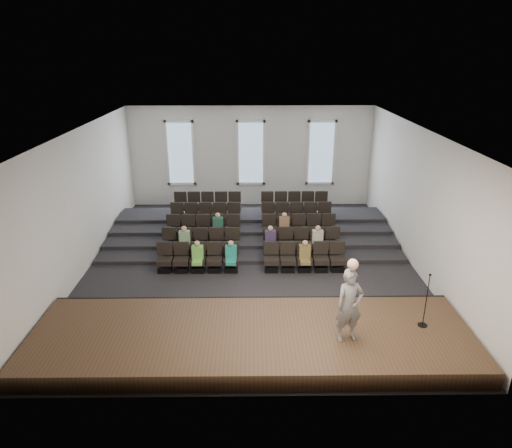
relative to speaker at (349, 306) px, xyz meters
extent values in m
plane|color=black|center=(-2.48, 5.47, -1.49)|extent=(14.00, 14.00, 0.00)
cube|color=white|center=(-2.48, 5.47, 3.52)|extent=(12.00, 14.00, 0.02)
cube|color=silver|center=(-2.48, 12.49, 1.01)|extent=(12.00, 0.04, 5.00)
cube|color=silver|center=(-2.48, -1.55, 1.01)|extent=(12.00, 0.04, 5.00)
cube|color=silver|center=(-8.50, 5.47, 1.01)|extent=(0.04, 14.00, 5.00)
cube|color=silver|center=(3.54, 5.47, 1.01)|extent=(0.04, 14.00, 5.00)
cube|color=#43301D|center=(-2.48, 0.37, -1.24)|extent=(11.80, 3.60, 0.50)
cube|color=black|center=(-2.48, 2.14, -1.24)|extent=(11.80, 0.06, 0.52)
cube|color=black|center=(-2.48, 7.79, -1.41)|extent=(11.80, 4.80, 0.15)
cube|color=black|center=(-2.48, 8.32, -1.34)|extent=(11.80, 3.75, 0.30)
cube|color=black|center=(-2.48, 8.84, -1.26)|extent=(11.80, 2.70, 0.45)
cube|color=black|center=(-2.48, 9.37, -1.19)|extent=(11.80, 1.65, 0.60)
cube|color=black|center=(-5.61, 4.87, -1.39)|extent=(0.47, 0.43, 0.20)
cube|color=black|center=(-5.61, 4.87, -1.08)|extent=(0.55, 0.50, 0.19)
cube|color=black|center=(-5.61, 5.08, -0.67)|extent=(0.55, 0.08, 0.50)
cube|color=black|center=(-5.01, 4.87, -1.39)|extent=(0.47, 0.43, 0.20)
cube|color=black|center=(-5.01, 4.87, -1.08)|extent=(0.55, 0.50, 0.19)
cube|color=black|center=(-5.01, 5.08, -0.67)|extent=(0.55, 0.08, 0.50)
cube|color=black|center=(-4.41, 4.87, -1.39)|extent=(0.47, 0.43, 0.20)
cube|color=black|center=(-4.41, 4.87, -1.08)|extent=(0.55, 0.50, 0.19)
cube|color=black|center=(-4.41, 5.08, -0.67)|extent=(0.55, 0.08, 0.50)
cube|color=black|center=(-3.81, 4.87, -1.39)|extent=(0.47, 0.43, 0.20)
cube|color=black|center=(-3.81, 4.87, -1.08)|extent=(0.55, 0.50, 0.19)
cube|color=black|center=(-3.81, 5.08, -0.67)|extent=(0.55, 0.08, 0.50)
cube|color=black|center=(-3.21, 4.87, -1.39)|extent=(0.47, 0.43, 0.20)
cube|color=black|center=(-3.21, 4.87, -1.08)|extent=(0.55, 0.50, 0.19)
cube|color=black|center=(-3.21, 5.08, -0.67)|extent=(0.55, 0.08, 0.50)
cube|color=black|center=(-1.76, 4.87, -1.39)|extent=(0.47, 0.43, 0.20)
cube|color=black|center=(-1.76, 4.87, -1.08)|extent=(0.55, 0.50, 0.19)
cube|color=black|center=(-1.76, 5.08, -0.67)|extent=(0.55, 0.08, 0.50)
cube|color=black|center=(-1.16, 4.87, -1.39)|extent=(0.47, 0.43, 0.20)
cube|color=black|center=(-1.16, 4.87, -1.08)|extent=(0.55, 0.50, 0.19)
cube|color=black|center=(-1.16, 5.08, -0.67)|extent=(0.55, 0.08, 0.50)
cube|color=black|center=(-0.56, 4.87, -1.39)|extent=(0.47, 0.43, 0.20)
cube|color=black|center=(-0.56, 4.87, -1.08)|extent=(0.55, 0.50, 0.19)
cube|color=black|center=(-0.56, 5.08, -0.67)|extent=(0.55, 0.08, 0.50)
cube|color=black|center=(0.04, 4.87, -1.39)|extent=(0.47, 0.43, 0.20)
cube|color=black|center=(0.04, 4.87, -1.08)|extent=(0.55, 0.50, 0.19)
cube|color=black|center=(0.04, 5.08, -0.67)|extent=(0.55, 0.08, 0.50)
cube|color=black|center=(0.64, 4.87, -1.39)|extent=(0.47, 0.43, 0.20)
cube|color=black|center=(0.64, 4.87, -1.08)|extent=(0.55, 0.50, 0.19)
cube|color=black|center=(0.64, 5.08, -0.67)|extent=(0.55, 0.08, 0.50)
cube|color=black|center=(-5.61, 5.92, -1.24)|extent=(0.47, 0.43, 0.20)
cube|color=black|center=(-5.61, 5.92, -0.93)|extent=(0.55, 0.50, 0.19)
cube|color=black|center=(-5.61, 6.13, -0.52)|extent=(0.55, 0.08, 0.50)
cube|color=black|center=(-5.01, 5.92, -1.24)|extent=(0.47, 0.43, 0.20)
cube|color=black|center=(-5.01, 5.92, -0.93)|extent=(0.55, 0.50, 0.19)
cube|color=black|center=(-5.01, 6.13, -0.52)|extent=(0.55, 0.08, 0.50)
cube|color=black|center=(-4.41, 5.92, -1.24)|extent=(0.47, 0.43, 0.20)
cube|color=black|center=(-4.41, 5.92, -0.93)|extent=(0.55, 0.50, 0.19)
cube|color=black|center=(-4.41, 6.13, -0.52)|extent=(0.55, 0.08, 0.50)
cube|color=black|center=(-3.81, 5.92, -1.24)|extent=(0.47, 0.43, 0.20)
cube|color=black|center=(-3.81, 5.92, -0.93)|extent=(0.55, 0.50, 0.19)
cube|color=black|center=(-3.81, 6.13, -0.52)|extent=(0.55, 0.08, 0.50)
cube|color=black|center=(-3.21, 5.92, -1.24)|extent=(0.47, 0.43, 0.20)
cube|color=black|center=(-3.21, 5.92, -0.93)|extent=(0.55, 0.50, 0.19)
cube|color=black|center=(-3.21, 6.13, -0.52)|extent=(0.55, 0.08, 0.50)
cube|color=black|center=(-1.76, 5.92, -1.24)|extent=(0.47, 0.43, 0.20)
cube|color=black|center=(-1.76, 5.92, -0.93)|extent=(0.55, 0.50, 0.19)
cube|color=black|center=(-1.76, 6.13, -0.52)|extent=(0.55, 0.08, 0.50)
cube|color=black|center=(-1.16, 5.92, -1.24)|extent=(0.47, 0.43, 0.20)
cube|color=black|center=(-1.16, 5.92, -0.93)|extent=(0.55, 0.50, 0.19)
cube|color=black|center=(-1.16, 6.13, -0.52)|extent=(0.55, 0.08, 0.50)
cube|color=black|center=(-0.56, 5.92, -1.24)|extent=(0.47, 0.43, 0.20)
cube|color=black|center=(-0.56, 5.92, -0.93)|extent=(0.55, 0.50, 0.19)
cube|color=black|center=(-0.56, 6.13, -0.52)|extent=(0.55, 0.08, 0.50)
cube|color=black|center=(0.04, 5.92, -1.24)|extent=(0.47, 0.43, 0.20)
cube|color=black|center=(0.04, 5.92, -0.93)|extent=(0.55, 0.50, 0.19)
cube|color=black|center=(0.04, 6.13, -0.52)|extent=(0.55, 0.08, 0.50)
cube|color=black|center=(0.64, 5.92, -1.24)|extent=(0.47, 0.43, 0.20)
cube|color=black|center=(0.64, 5.92, -0.93)|extent=(0.55, 0.50, 0.19)
cube|color=black|center=(0.64, 6.13, -0.52)|extent=(0.55, 0.08, 0.50)
cube|color=black|center=(-5.61, 6.97, -1.09)|extent=(0.47, 0.42, 0.20)
cube|color=black|center=(-5.61, 6.97, -0.78)|extent=(0.55, 0.50, 0.19)
cube|color=black|center=(-5.61, 7.18, -0.37)|extent=(0.55, 0.08, 0.50)
cube|color=black|center=(-5.01, 6.97, -1.09)|extent=(0.47, 0.42, 0.20)
cube|color=black|center=(-5.01, 6.97, -0.78)|extent=(0.55, 0.50, 0.19)
cube|color=black|center=(-5.01, 7.18, -0.37)|extent=(0.55, 0.08, 0.50)
cube|color=black|center=(-4.41, 6.97, -1.09)|extent=(0.47, 0.42, 0.20)
cube|color=black|center=(-4.41, 6.97, -0.78)|extent=(0.55, 0.50, 0.19)
cube|color=black|center=(-4.41, 7.18, -0.37)|extent=(0.55, 0.08, 0.50)
cube|color=black|center=(-3.81, 6.97, -1.09)|extent=(0.47, 0.42, 0.20)
cube|color=black|center=(-3.81, 6.97, -0.78)|extent=(0.55, 0.50, 0.19)
cube|color=black|center=(-3.81, 7.18, -0.37)|extent=(0.55, 0.08, 0.50)
cube|color=black|center=(-3.21, 6.97, -1.09)|extent=(0.47, 0.42, 0.20)
cube|color=black|center=(-3.21, 6.97, -0.78)|extent=(0.55, 0.50, 0.19)
cube|color=black|center=(-3.21, 7.18, -0.37)|extent=(0.55, 0.08, 0.50)
cube|color=black|center=(-1.76, 6.97, -1.09)|extent=(0.47, 0.42, 0.20)
cube|color=black|center=(-1.76, 6.97, -0.78)|extent=(0.55, 0.50, 0.19)
cube|color=black|center=(-1.76, 7.18, -0.37)|extent=(0.55, 0.08, 0.50)
cube|color=black|center=(-1.16, 6.97, -1.09)|extent=(0.47, 0.42, 0.20)
cube|color=black|center=(-1.16, 6.97, -0.78)|extent=(0.55, 0.50, 0.19)
cube|color=black|center=(-1.16, 7.18, -0.37)|extent=(0.55, 0.08, 0.50)
cube|color=black|center=(-0.56, 6.97, -1.09)|extent=(0.47, 0.42, 0.20)
cube|color=black|center=(-0.56, 6.97, -0.78)|extent=(0.55, 0.50, 0.19)
cube|color=black|center=(-0.56, 7.18, -0.37)|extent=(0.55, 0.08, 0.50)
cube|color=black|center=(0.04, 6.97, -1.09)|extent=(0.47, 0.42, 0.20)
cube|color=black|center=(0.04, 6.97, -0.78)|extent=(0.55, 0.50, 0.19)
cube|color=black|center=(0.04, 7.18, -0.37)|extent=(0.55, 0.08, 0.50)
cube|color=black|center=(0.64, 6.97, -1.09)|extent=(0.47, 0.42, 0.20)
cube|color=black|center=(0.64, 6.97, -0.78)|extent=(0.55, 0.50, 0.19)
cube|color=black|center=(0.64, 7.18, -0.37)|extent=(0.55, 0.08, 0.50)
cube|color=black|center=(-5.61, 8.02, -0.94)|extent=(0.47, 0.42, 0.20)
cube|color=black|center=(-5.61, 8.02, -0.63)|extent=(0.55, 0.50, 0.19)
cube|color=black|center=(-5.61, 8.23, -0.22)|extent=(0.55, 0.08, 0.50)
cube|color=black|center=(-5.01, 8.02, -0.94)|extent=(0.47, 0.42, 0.20)
cube|color=black|center=(-5.01, 8.02, -0.63)|extent=(0.55, 0.50, 0.19)
cube|color=black|center=(-5.01, 8.23, -0.22)|extent=(0.55, 0.08, 0.50)
cube|color=black|center=(-4.41, 8.02, -0.94)|extent=(0.47, 0.42, 0.20)
cube|color=black|center=(-4.41, 8.02, -0.63)|extent=(0.55, 0.50, 0.19)
cube|color=black|center=(-4.41, 8.23, -0.22)|extent=(0.55, 0.08, 0.50)
cube|color=black|center=(-3.81, 8.02, -0.94)|extent=(0.47, 0.42, 0.20)
cube|color=black|center=(-3.81, 8.02, -0.63)|extent=(0.55, 0.50, 0.19)
cube|color=black|center=(-3.81, 8.23, -0.22)|extent=(0.55, 0.08, 0.50)
cube|color=black|center=(-3.21, 8.02, -0.94)|extent=(0.47, 0.42, 0.20)
cube|color=black|center=(-3.21, 8.02, -0.63)|extent=(0.55, 0.50, 0.19)
cube|color=black|center=(-3.21, 8.23, -0.22)|extent=(0.55, 0.08, 0.50)
cube|color=black|center=(-1.76, 8.02, -0.94)|extent=(0.47, 0.42, 0.20)
cube|color=black|center=(-1.76, 8.02, -0.63)|extent=(0.55, 0.50, 0.19)
cube|color=black|center=(-1.76, 8.23, -0.22)|extent=(0.55, 0.08, 0.50)
cube|color=black|center=(-1.16, 8.02, -0.94)|extent=(0.47, 0.42, 0.20)
cube|color=black|center=(-1.16, 8.02, -0.63)|extent=(0.55, 0.50, 0.19)
cube|color=black|center=(-1.16, 8.23, -0.22)|extent=(0.55, 0.08, 0.50)
cube|color=black|center=(-0.56, 8.02, -0.94)|extent=(0.47, 0.42, 0.20)
cube|color=black|center=(-0.56, 8.02, -0.63)|extent=(0.55, 0.50, 0.19)
cube|color=black|center=(-0.56, 8.23, -0.22)|extent=(0.55, 0.08, 0.50)
cube|color=black|center=(0.04, 8.02, -0.94)|extent=(0.47, 0.42, 0.20)
cube|color=black|center=(0.04, 8.02, -0.63)|extent=(0.55, 0.50, 0.19)
cube|color=black|center=(0.04, 8.23, -0.22)|extent=(0.55, 0.08, 0.50)
cube|color=black|center=(0.64, 8.02, -0.94)|extent=(0.47, 0.42, 0.20)
cube|color=black|center=(0.64, 8.02, -0.63)|extent=(0.55, 0.50, 0.19)
cube|color=black|center=(0.64, 8.23, -0.22)|extent=(0.55, 0.08, 0.50)
cube|color=black|center=(-5.61, 9.07, -0.79)|extent=(0.47, 0.42, 0.20)
cube|color=black|center=(-5.61, 9.07, -0.48)|extent=(0.55, 0.50, 0.19)
cube|color=black|center=(-5.61, 9.28, -0.07)|extent=(0.55, 0.08, 0.50)
cube|color=black|center=(-5.01, 9.07, -0.79)|extent=(0.47, 0.42, 0.20)
cube|color=black|center=(-5.01, 9.07, -0.48)|extent=(0.55, 0.50, 0.19)
cube|color=black|center=(-5.01, 9.28, -0.07)|extent=(0.55, 0.08, 0.50)
cube|color=black|center=(-4.41, 9.07, -0.79)|extent=(0.47, 0.42, 0.20)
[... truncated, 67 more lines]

